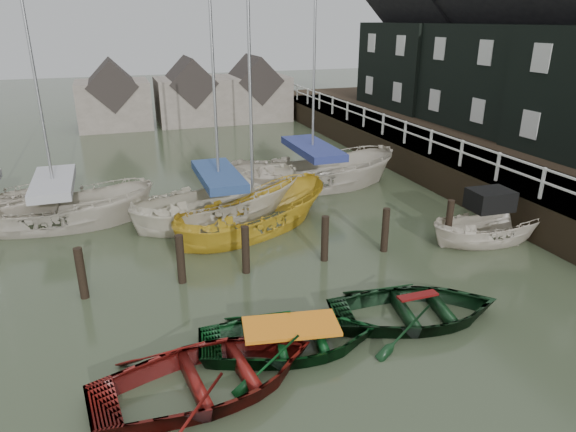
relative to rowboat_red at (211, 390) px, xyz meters
name	(u,v)px	position (x,y,z in m)	size (l,w,h in m)	color
ground	(327,319)	(3.12, 1.57, 0.00)	(120.00, 120.00, 0.00)	#323A25
pier	(431,158)	(12.60, 11.57, 0.71)	(3.04, 32.00, 2.70)	black
land_strip	(524,162)	(18.12, 11.57, 0.00)	(14.00, 38.00, 1.50)	black
quay_houses	(568,44)	(18.12, 10.23, 5.68)	(6.52, 28.14, 10.01)	black
mooring_pilings	(249,256)	(2.01, 4.57, 0.50)	(13.72, 0.22, 1.80)	black
far_sheds	(188,95)	(3.96, 27.57, 1.86)	(14.00, 4.08, 4.39)	#665B51
rowboat_red	(211,390)	(0.00, 0.00, 0.00)	(3.16, 4.43, 0.92)	#550F0C
rowboat_green	(291,348)	(1.92, 0.76, 0.00)	(2.82, 3.95, 0.82)	black
rowboat_dkgreen	(415,320)	(5.12, 0.87, 0.00)	(2.94, 4.12, 0.85)	black
motorboat	(489,238)	(9.92, 4.16, 0.10)	(4.20, 1.76, 2.47)	beige
sailboat_a	(60,222)	(-3.31, 10.26, 0.06)	(6.74, 3.08, 10.14)	#B8AF9D
sailboat_b	(221,215)	(2.17, 9.17, 0.06)	(7.14, 4.30, 12.17)	beige
sailboat_c	(254,228)	(3.01, 7.68, 0.01)	(6.72, 4.79, 10.59)	gold
sailboat_d	(312,185)	(6.64, 11.40, 0.06)	(7.48, 3.38, 13.26)	#B8AE9D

